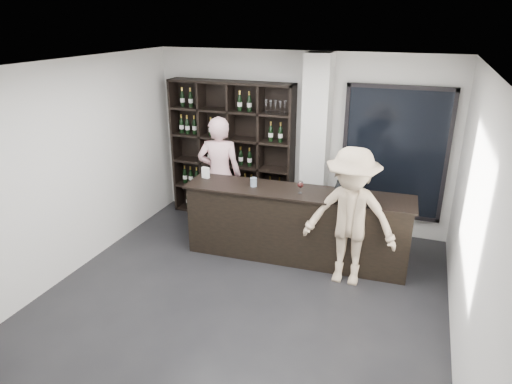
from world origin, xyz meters
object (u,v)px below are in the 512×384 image
at_px(customer, 350,218).
at_px(wine_shelf, 232,151).
at_px(tasting_counter, 296,225).
at_px(taster_black, 343,203).
at_px(taster_pink, 220,175).

bearing_deg(customer, wine_shelf, 148.11).
bearing_deg(tasting_counter, taster_black, 33.49).
height_order(taster_pink, taster_black, taster_pink).
height_order(wine_shelf, taster_black, wine_shelf).
distance_m(wine_shelf, tasting_counter, 2.00).
relative_size(taster_black, customer, 0.85).
height_order(wine_shelf, taster_pink, wine_shelf).
bearing_deg(taster_pink, wine_shelf, -99.51).
bearing_deg(customer, taster_pink, 159.82).
bearing_deg(wine_shelf, customer, -33.14).
xyz_separation_m(wine_shelf, customer, (2.32, -1.52, -0.26)).
distance_m(taster_pink, taster_black, 2.06).
relative_size(wine_shelf, customer, 1.27).
relative_size(tasting_counter, taster_black, 2.03).
relative_size(tasting_counter, taster_pink, 1.68).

